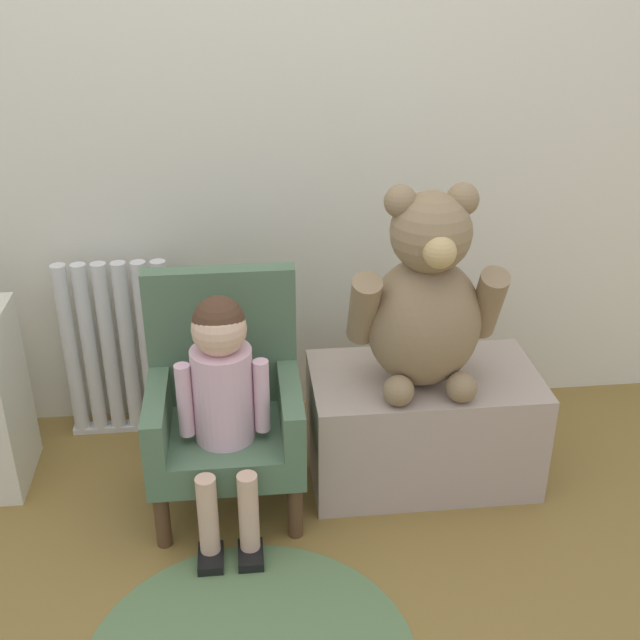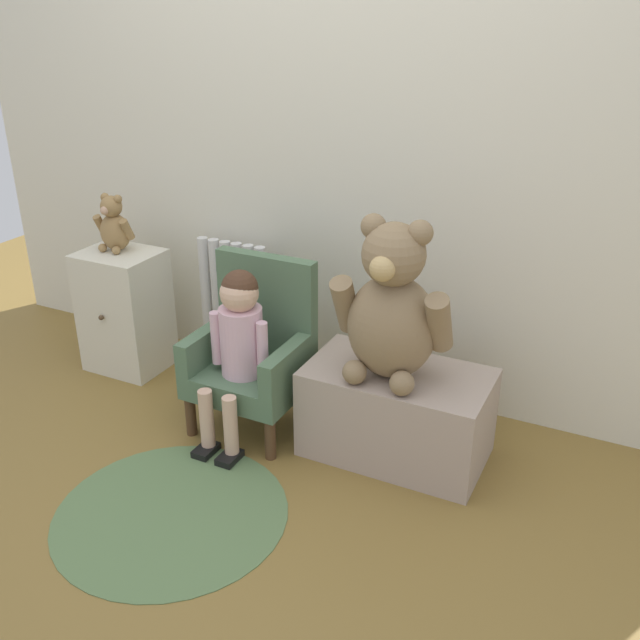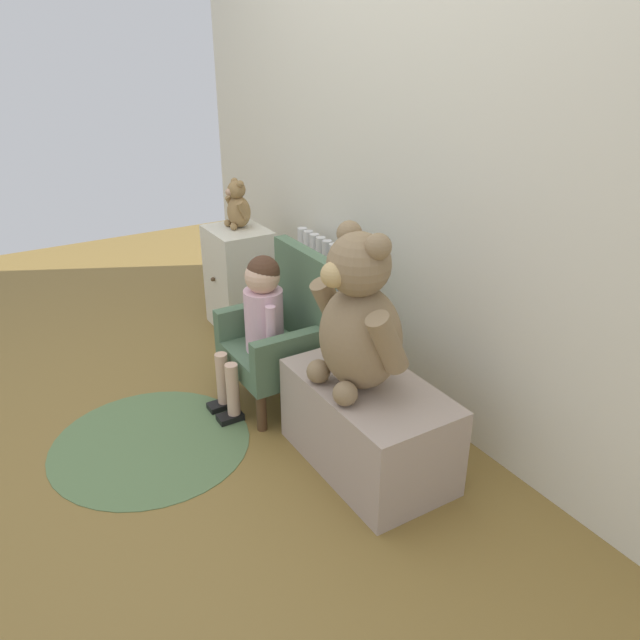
{
  "view_description": "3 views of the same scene",
  "coord_description": "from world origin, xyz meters",
  "px_view_note": "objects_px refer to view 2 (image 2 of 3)",
  "views": [
    {
      "loc": [
        -0.04,
        -1.44,
        1.59
      ],
      "look_at": [
        0.18,
        0.58,
        0.57
      ],
      "focal_mm": 45.0,
      "sensor_mm": 36.0,
      "label": 1
    },
    {
      "loc": [
        1.28,
        -1.63,
        1.65
      ],
      "look_at": [
        0.21,
        0.53,
        0.55
      ],
      "focal_mm": 40.0,
      "sensor_mm": 36.0,
      "label": 2
    },
    {
      "loc": [
        2.12,
        -0.59,
        1.56
      ],
      "look_at": [
        0.16,
        0.6,
        0.49
      ],
      "focal_mm": 35.0,
      "sensor_mm": 36.0,
      "label": 3
    }
  ],
  "objects_px": {
    "small_dresser": "(125,311)",
    "small_teddy_bear": "(114,226)",
    "child_figure": "(238,333)",
    "floor_rug": "(171,513)",
    "child_armchair": "(255,352)",
    "radiator": "(234,306)",
    "low_bench": "(396,413)",
    "large_teddy_bear": "(392,310)"
  },
  "relations": [
    {
      "from": "small_dresser",
      "to": "small_teddy_bear",
      "type": "bearing_deg",
      "value": 137.17
    },
    {
      "from": "child_figure",
      "to": "floor_rug",
      "type": "relative_size",
      "value": 0.87
    },
    {
      "from": "child_figure",
      "to": "child_armchair",
      "type": "bearing_deg",
      "value": 90.0
    },
    {
      "from": "radiator",
      "to": "small_dresser",
      "type": "relative_size",
      "value": 1.08
    },
    {
      "from": "child_armchair",
      "to": "small_teddy_bear",
      "type": "distance_m",
      "value": 0.93
    },
    {
      "from": "low_bench",
      "to": "large_teddy_bear",
      "type": "bearing_deg",
      "value": -120.56
    },
    {
      "from": "child_armchair",
      "to": "child_figure",
      "type": "distance_m",
      "value": 0.17
    },
    {
      "from": "large_teddy_bear",
      "to": "low_bench",
      "type": "bearing_deg",
      "value": 59.44
    },
    {
      "from": "child_armchair",
      "to": "low_bench",
      "type": "xyz_separation_m",
      "value": [
        0.61,
        0.04,
        -0.14
      ]
    },
    {
      "from": "child_armchair",
      "to": "low_bench",
      "type": "height_order",
      "value": "child_armchair"
    },
    {
      "from": "child_armchair",
      "to": "low_bench",
      "type": "bearing_deg",
      "value": 3.97
    },
    {
      "from": "child_armchair",
      "to": "low_bench",
      "type": "relative_size",
      "value": 1.02
    },
    {
      "from": "child_figure",
      "to": "floor_rug",
      "type": "xyz_separation_m",
      "value": [
        0.04,
        -0.54,
        -0.45
      ]
    },
    {
      "from": "radiator",
      "to": "small_dresser",
      "type": "xyz_separation_m",
      "value": [
        -0.45,
        -0.24,
        -0.02
      ]
    },
    {
      "from": "small_dresser",
      "to": "large_teddy_bear",
      "type": "bearing_deg",
      "value": -6.17
    },
    {
      "from": "child_figure",
      "to": "low_bench",
      "type": "relative_size",
      "value": 1.02
    },
    {
      "from": "small_dresser",
      "to": "low_bench",
      "type": "bearing_deg",
      "value": -4.47
    },
    {
      "from": "child_armchair",
      "to": "floor_rug",
      "type": "distance_m",
      "value": 0.73
    },
    {
      "from": "small_dresser",
      "to": "floor_rug",
      "type": "height_order",
      "value": "small_dresser"
    },
    {
      "from": "small_dresser",
      "to": "child_armchair",
      "type": "bearing_deg",
      "value": -10.71
    },
    {
      "from": "child_armchair",
      "to": "large_teddy_bear",
      "type": "relative_size",
      "value": 1.17
    },
    {
      "from": "radiator",
      "to": "child_armchair",
      "type": "distance_m",
      "value": 0.53
    },
    {
      "from": "small_dresser",
      "to": "large_teddy_bear",
      "type": "relative_size",
      "value": 0.96
    },
    {
      "from": "radiator",
      "to": "child_armchair",
      "type": "height_order",
      "value": "child_armchair"
    },
    {
      "from": "low_bench",
      "to": "child_armchair",
      "type": "bearing_deg",
      "value": -176.03
    },
    {
      "from": "radiator",
      "to": "floor_rug",
      "type": "relative_size",
      "value": 0.76
    },
    {
      "from": "radiator",
      "to": "child_figure",
      "type": "bearing_deg",
      "value": -55.12
    },
    {
      "from": "small_dresser",
      "to": "floor_rug",
      "type": "bearing_deg",
      "value": -43.56
    },
    {
      "from": "small_dresser",
      "to": "child_armchair",
      "type": "distance_m",
      "value": 0.82
    },
    {
      "from": "small_teddy_bear",
      "to": "large_teddy_bear",
      "type": "bearing_deg",
      "value": -7.06
    },
    {
      "from": "child_figure",
      "to": "large_teddy_bear",
      "type": "xyz_separation_m",
      "value": [
        0.58,
        0.12,
        0.17
      ]
    },
    {
      "from": "small_dresser",
      "to": "child_figure",
      "type": "relative_size",
      "value": 0.82
    },
    {
      "from": "radiator",
      "to": "child_armchair",
      "type": "xyz_separation_m",
      "value": [
        0.35,
        -0.39,
        0.02
      ]
    },
    {
      "from": "child_figure",
      "to": "radiator",
      "type": "bearing_deg",
      "value": 124.88
    },
    {
      "from": "large_teddy_bear",
      "to": "small_teddy_bear",
      "type": "relative_size",
      "value": 2.31
    },
    {
      "from": "radiator",
      "to": "child_figure",
      "type": "height_order",
      "value": "child_figure"
    },
    {
      "from": "child_figure",
      "to": "small_teddy_bear",
      "type": "relative_size",
      "value": 2.7
    },
    {
      "from": "radiator",
      "to": "child_figure",
      "type": "xyz_separation_m",
      "value": [
        0.35,
        -0.5,
        0.15
      ]
    },
    {
      "from": "child_armchair",
      "to": "child_figure",
      "type": "xyz_separation_m",
      "value": [
        0.0,
        -0.11,
        0.13
      ]
    },
    {
      "from": "child_armchair",
      "to": "radiator",
      "type": "bearing_deg",
      "value": 131.99
    },
    {
      "from": "child_figure",
      "to": "small_teddy_bear",
      "type": "bearing_deg",
      "value": 160.72
    },
    {
      "from": "small_dresser",
      "to": "child_figure",
      "type": "bearing_deg",
      "value": -18.28
    }
  ]
}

